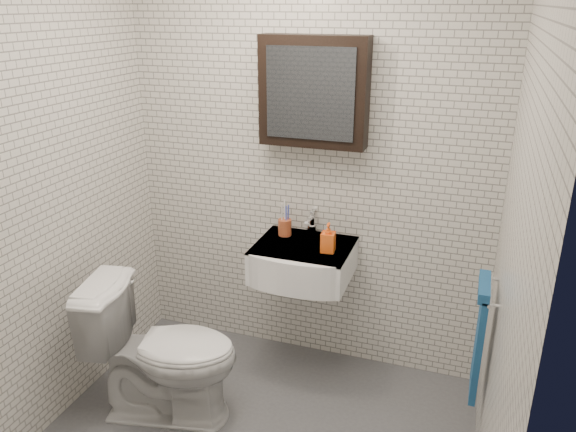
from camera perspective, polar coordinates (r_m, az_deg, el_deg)
The scene contains 8 objects.
room_shell at distance 2.36m, azimuth -5.12°, elevation 3.70°, with size 2.22×2.02×2.51m.
washbasin at distance 3.24m, azimuth 1.37°, elevation -4.74°, with size 0.55×0.50×0.20m.
faucet at distance 3.35m, azimuth 2.43°, elevation -0.87°, with size 0.06×0.20×0.15m.
mirror_cabinet at distance 3.14m, azimuth 2.63°, elevation 12.47°, with size 0.60×0.15×0.60m.
towel_rail at distance 2.80m, azimuth 18.92°, elevation -11.20°, with size 0.09×0.30×0.58m.
toothbrush_cup at distance 3.35m, azimuth -0.33°, elevation -1.07°, with size 0.10×0.10×0.22m.
soap_bottle at distance 3.13m, azimuth 4.10°, elevation -2.20°, with size 0.08×0.08×0.17m, color orange.
toilet at distance 3.18m, azimuth -12.48°, elevation -13.26°, with size 0.45×0.79×0.81m, color white.
Camera 1 is at (0.93, -2.05, 2.16)m, focal length 35.00 mm.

